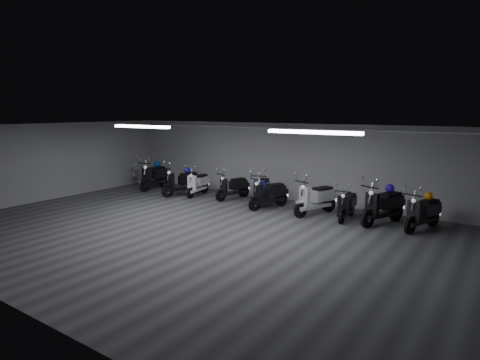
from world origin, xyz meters
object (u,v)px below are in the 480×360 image
Objects in this scene: scooter_8 at (383,200)px; helmet_1 at (157,164)px; scooter_4 at (262,185)px; scooter_1 at (182,178)px; helmet_3 at (187,170)px; scooter_0 at (154,172)px; scooter_2 at (198,180)px; scooter_9 at (423,207)px; scooter_5 at (268,189)px; helmet_2 at (429,196)px; bicycle at (136,172)px; scooter_7 at (347,200)px; scooter_3 at (233,183)px; scooter_6 at (315,193)px; helmet_0 at (390,189)px.

helmet_1 is (-9.40, 0.28, 0.31)m from scooter_8.
scooter_8 is (4.25, -0.27, 0.05)m from scooter_4.
scooter_1 is 0.38m from helmet_3.
scooter_0 reaches higher than scooter_1.
scooter_2 is 0.95× the size of scooter_9.
scooter_8 is (9.35, -0.01, -0.00)m from scooter_0.
scooter_2 is 2.76m from scooter_4.
helmet_2 is (4.84, 0.45, 0.28)m from scooter_5.
bicycle is (-3.04, 0.39, -0.06)m from scooter_1.
scooter_5 reaches higher than helmet_1.
scooter_4 reaches higher than scooter_7.
scooter_2 reaches higher than helmet_1.
scooter_4 is (5.09, 0.26, -0.05)m from scooter_0.
scooter_3 is 4.49m from scooter_7.
bicycle reaches higher than scooter_3.
scooter_5 is 0.90× the size of bicycle.
scooter_6 is 2.20m from helmet_0.
scooter_0 reaches higher than bicycle.
helmet_1 is at bearing -162.00° from scooter_6.
scooter_9 reaches higher than scooter_3.
helmet_1 is at bearing 170.99° from helmet_3.
scooter_7 is 0.82× the size of scooter_8.
scooter_6 is (3.45, -0.37, 0.08)m from scooter_3.
scooter_1 is (1.83, -0.29, -0.04)m from scooter_0.
scooter_3 is 5.91× the size of helmet_1.
helmet_0 is (3.79, 0.46, 0.37)m from scooter_5.
scooter_0 is at bearing -158.41° from scooter_8.
helmet_1 reaches higher than helmet_3.
helmet_0 is (1.13, 0.35, 0.43)m from scooter_7.
scooter_1 is 7.84× the size of helmet_3.
helmet_3 is at bearing -9.01° from helmet_1.
helmet_0 is at bearing 22.42° from scooter_1.
scooter_7 reaches higher than helmet_3.
scooter_4 is at bearing -8.02° from scooter_0.
scooter_8 is 0.41m from helmet_0.
scooter_6 reaches higher than scooter_7.
scooter_4 reaches higher than scooter_2.
scooter_1 is at bearing -19.92° from scooter_0.
scooter_1 is 1.16× the size of scooter_7.
scooter_6 is 2.05m from scooter_8.
bicycle is 7.45× the size of helmet_0.
scooter_4 is 1.03× the size of scooter_5.
scooter_0 is 1.16× the size of scooter_2.
scooter_8 is 1.10× the size of scooter_9.
scooter_0 is 8.43× the size of helmet_2.
bicycle reaches higher than scooter_2.
bicycle is at bearing 161.00° from scooter_4.
scooter_1 is 1.12× the size of scooter_3.
helmet_3 is at bearing -12.31° from scooter_0.
helmet_2 is at bearing -9.67° from scooter_0.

